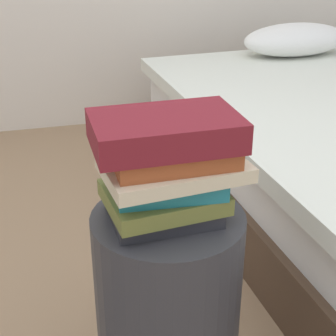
{
  "coord_description": "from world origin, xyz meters",
  "views": [
    {
      "loc": [
        -0.25,
        -0.96,
        1.12
      ],
      "look_at": [
        0.0,
        0.0,
        0.64
      ],
      "focal_mm": 56.36,
      "sensor_mm": 36.0,
      "label": 1
    }
  ],
  "objects_px": {
    "book_cream": "(174,168)",
    "book_maroon": "(166,131)",
    "book_rust": "(173,154)",
    "book_charcoal": "(163,210)",
    "side_table": "(168,308)",
    "book_olive": "(164,198)",
    "book_teal": "(169,178)"
  },
  "relations": [
    {
      "from": "book_charcoal",
      "to": "book_olive",
      "type": "xyz_separation_m",
      "value": [
        0.0,
        -0.01,
        0.03
      ]
    },
    {
      "from": "book_olive",
      "to": "book_maroon",
      "type": "xyz_separation_m",
      "value": [
        0.0,
        -0.0,
        0.15
      ]
    },
    {
      "from": "side_table",
      "to": "book_olive",
      "type": "bearing_deg",
      "value": -158.77
    },
    {
      "from": "book_teal",
      "to": "book_rust",
      "type": "xyz_separation_m",
      "value": [
        0.0,
        -0.02,
        0.07
      ]
    },
    {
      "from": "book_charcoal",
      "to": "book_cream",
      "type": "bearing_deg",
      "value": -34.73
    },
    {
      "from": "side_table",
      "to": "book_teal",
      "type": "distance_m",
      "value": 0.35
    },
    {
      "from": "book_olive",
      "to": "side_table",
      "type": "bearing_deg",
      "value": 15.1
    },
    {
      "from": "book_cream",
      "to": "book_maroon",
      "type": "bearing_deg",
      "value": 156.99
    },
    {
      "from": "side_table",
      "to": "book_teal",
      "type": "xyz_separation_m",
      "value": [
        0.0,
        0.01,
        0.35
      ]
    },
    {
      "from": "side_table",
      "to": "book_charcoal",
      "type": "relative_size",
      "value": 2.29
    },
    {
      "from": "book_olive",
      "to": "book_rust",
      "type": "distance_m",
      "value": 0.11
    },
    {
      "from": "book_charcoal",
      "to": "book_maroon",
      "type": "relative_size",
      "value": 0.76
    },
    {
      "from": "book_maroon",
      "to": "book_charcoal",
      "type": "bearing_deg",
      "value": 115.5
    },
    {
      "from": "book_rust",
      "to": "book_maroon",
      "type": "relative_size",
      "value": 0.84
    },
    {
      "from": "book_cream",
      "to": "book_maroon",
      "type": "distance_m",
      "value": 0.09
    },
    {
      "from": "book_rust",
      "to": "book_maroon",
      "type": "height_order",
      "value": "book_maroon"
    },
    {
      "from": "book_teal",
      "to": "book_cream",
      "type": "height_order",
      "value": "book_cream"
    },
    {
      "from": "book_charcoal",
      "to": "book_rust",
      "type": "distance_m",
      "value": 0.14
    },
    {
      "from": "book_teal",
      "to": "book_charcoal",
      "type": "bearing_deg",
      "value": -150.78
    },
    {
      "from": "book_olive",
      "to": "book_cream",
      "type": "relative_size",
      "value": 0.83
    },
    {
      "from": "book_cream",
      "to": "book_rust",
      "type": "xyz_separation_m",
      "value": [
        -0.0,
        -0.0,
        0.03
      ]
    },
    {
      "from": "book_olive",
      "to": "book_maroon",
      "type": "bearing_deg",
      "value": -30.36
    },
    {
      "from": "side_table",
      "to": "book_maroon",
      "type": "height_order",
      "value": "book_maroon"
    },
    {
      "from": "side_table",
      "to": "book_cream",
      "type": "height_order",
      "value": "book_cream"
    },
    {
      "from": "book_cream",
      "to": "side_table",
      "type": "bearing_deg",
      "value": 127.65
    },
    {
      "from": "book_charcoal",
      "to": "side_table",
      "type": "bearing_deg",
      "value": -16.75
    },
    {
      "from": "side_table",
      "to": "book_olive",
      "type": "relative_size",
      "value": 2.13
    },
    {
      "from": "book_teal",
      "to": "side_table",
      "type": "bearing_deg",
      "value": -111.19
    },
    {
      "from": "book_charcoal",
      "to": "book_teal",
      "type": "bearing_deg",
      "value": 23.7
    },
    {
      "from": "book_olive",
      "to": "book_cream",
      "type": "bearing_deg",
      "value": -24.48
    },
    {
      "from": "book_cream",
      "to": "book_maroon",
      "type": "relative_size",
      "value": 0.98
    },
    {
      "from": "side_table",
      "to": "book_charcoal",
      "type": "height_order",
      "value": "book_charcoal"
    }
  ]
}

